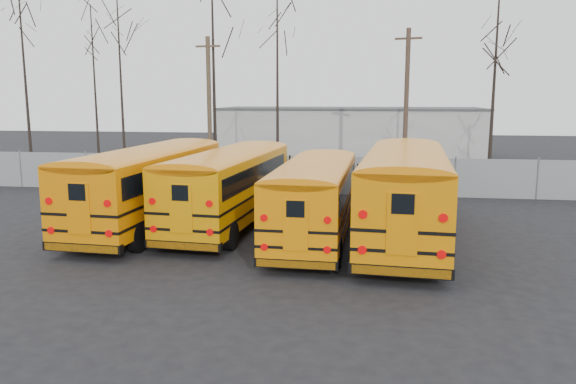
% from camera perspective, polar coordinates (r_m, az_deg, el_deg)
% --- Properties ---
extents(ground, '(120.00, 120.00, 0.00)m').
position_cam_1_polar(ground, '(18.32, -3.42, -6.57)').
color(ground, black).
rests_on(ground, ground).
extents(fence, '(40.00, 0.04, 2.00)m').
position_cam_1_polar(fence, '(29.72, 1.17, 1.75)').
color(fence, gray).
rests_on(fence, ground).
extents(distant_building, '(22.00, 8.00, 4.00)m').
position_cam_1_polar(distant_building, '(49.34, 6.32, 6.06)').
color(distant_building, '#B9B8B3').
rests_on(distant_building, ground).
extents(bus_a, '(3.34, 11.67, 3.23)m').
position_cam_1_polar(bus_a, '(22.78, -13.77, 1.27)').
color(bus_a, black).
rests_on(bus_a, ground).
extents(bus_b, '(3.48, 11.30, 3.11)m').
position_cam_1_polar(bus_b, '(22.37, -5.78, 1.18)').
color(bus_b, black).
rests_on(bus_b, ground).
extents(bus_c, '(2.70, 10.54, 2.93)m').
position_cam_1_polar(bus_c, '(20.21, 2.82, -0.02)').
color(bus_c, black).
rests_on(bus_c, ground).
extents(bus_d, '(3.67, 12.25, 3.38)m').
position_cam_1_polar(bus_d, '(20.36, 11.82, 0.62)').
color(bus_d, black).
rests_on(bus_d, ground).
extents(utility_pole_left, '(1.54, 0.27, 8.63)m').
position_cam_1_polar(utility_pole_left, '(34.83, -8.00, 8.51)').
color(utility_pole_left, '#4C3D2B').
rests_on(utility_pole_left, ground).
extents(utility_pole_right, '(1.60, 0.52, 9.12)m').
position_cam_1_polar(utility_pole_right, '(35.30, 11.92, 8.82)').
color(utility_pole_right, '#453227').
rests_on(utility_pole_right, ground).
extents(tree_0, '(0.26, 0.26, 12.01)m').
position_cam_1_polar(tree_0, '(39.31, -25.12, 10.11)').
color(tree_0, black).
rests_on(tree_0, ground).
extents(tree_1, '(0.26, 0.26, 10.68)m').
position_cam_1_polar(tree_1, '(37.92, -18.99, 9.54)').
color(tree_1, black).
rests_on(tree_1, ground).
extents(tree_2, '(0.26, 0.26, 11.25)m').
position_cam_1_polar(tree_2, '(34.53, -16.58, 10.17)').
color(tree_2, black).
rests_on(tree_2, ground).
extents(tree_3, '(0.26, 0.26, 12.99)m').
position_cam_1_polar(tree_3, '(35.00, -7.55, 11.90)').
color(tree_3, black).
rests_on(tree_3, ground).
extents(tree_4, '(0.26, 0.26, 11.79)m').
position_cam_1_polar(tree_4, '(33.37, -1.08, 11.06)').
color(tree_4, black).
rests_on(tree_4, ground).
extents(tree_5, '(0.26, 0.26, 11.32)m').
position_cam_1_polar(tree_5, '(35.03, 20.18, 10.02)').
color(tree_5, black).
rests_on(tree_5, ground).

